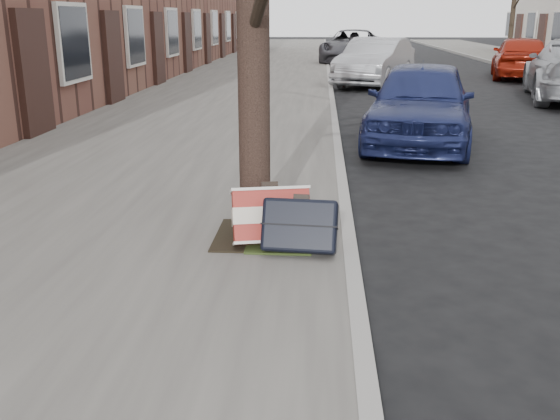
# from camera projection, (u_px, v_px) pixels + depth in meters

# --- Properties ---
(ground) EXTENTS (120.00, 120.00, 0.00)m
(ground) POSITION_uv_depth(u_px,v_px,m) (539.00, 318.00, 4.27)
(ground) COLOR black
(ground) RESTS_ON ground
(near_sidewalk) EXTENTS (5.00, 70.00, 0.12)m
(near_sidewalk) POSITION_uv_depth(u_px,v_px,m) (248.00, 83.00, 18.77)
(near_sidewalk) COLOR slate
(near_sidewalk) RESTS_ON ground
(dirt_patch) EXTENTS (0.85, 0.85, 0.02)m
(dirt_patch) POSITION_uv_depth(u_px,v_px,m) (264.00, 236.00, 5.50)
(dirt_patch) COLOR black
(dirt_patch) RESTS_ON near_sidewalk
(suitcase_red) EXTENTS (0.70, 0.48, 0.50)m
(suitcase_red) POSITION_uv_depth(u_px,v_px,m) (271.00, 216.00, 5.25)
(suitcase_red) COLOR maroon
(suitcase_red) RESTS_ON near_sidewalk
(suitcase_navy) EXTENTS (0.64, 0.41, 0.48)m
(suitcase_navy) POSITION_uv_depth(u_px,v_px,m) (300.00, 225.00, 5.05)
(suitcase_navy) COLOR black
(suitcase_navy) RESTS_ON near_sidewalk
(car_near_front) EXTENTS (2.32, 4.14, 1.33)m
(car_near_front) POSITION_uv_depth(u_px,v_px,m) (421.00, 103.00, 9.89)
(car_near_front) COLOR navy
(car_near_front) RESTS_ON ground
(car_near_mid) EXTENTS (2.79, 4.43, 1.38)m
(car_near_mid) POSITION_uv_depth(u_px,v_px,m) (375.00, 62.00, 18.43)
(car_near_mid) COLOR #AEB0B6
(car_near_mid) RESTS_ON ground
(car_near_back) EXTENTS (3.16, 5.46, 1.43)m
(car_near_back) POSITION_uv_depth(u_px,v_px,m) (353.00, 47.00, 26.77)
(car_near_back) COLOR #3C3B40
(car_near_back) RESTS_ON ground
(car_far_back) EXTENTS (2.56, 4.42, 1.41)m
(car_far_back) POSITION_uv_depth(u_px,v_px,m) (520.00, 57.00, 20.38)
(car_far_back) COLOR maroon
(car_far_back) RESTS_ON ground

